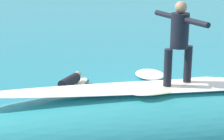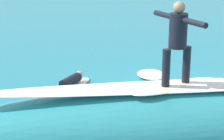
{
  "view_description": "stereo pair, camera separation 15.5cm",
  "coord_description": "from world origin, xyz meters",
  "views": [
    {
      "loc": [
        4.32,
        8.85,
        4.04
      ],
      "look_at": [
        1.56,
        0.14,
        1.17
      ],
      "focal_mm": 65.86,
      "sensor_mm": 36.0,
      "label": 1
    },
    {
      "loc": [
        4.17,
        8.9,
        4.04
      ],
      "look_at": [
        1.56,
        0.14,
        1.17
      ],
      "focal_mm": 65.86,
      "sensor_mm": 36.0,
      "label": 2
    }
  ],
  "objects": [
    {
      "name": "surfboard_riding",
      "position": [
        0.98,
        2.32,
        1.45
      ],
      "size": [
        1.99,
        0.91,
        0.09
      ],
      "primitive_type": "ellipsoid",
      "rotation": [
        0.0,
        0.0,
        0.21
      ],
      "color": "#EAE5C6",
      "rests_on": "wave_crest"
    },
    {
      "name": "wave_crest",
      "position": [
        0.59,
        2.38,
        0.71
      ],
      "size": [
        10.08,
        3.7,
        1.41
      ],
      "primitive_type": "ellipsoid",
      "rotation": [
        0.0,
        0.0,
        -0.17
      ],
      "color": "teal",
      "rests_on": "ground_plane"
    },
    {
      "name": "wave_foam_lip",
      "position": [
        0.59,
        2.38,
        1.45
      ],
      "size": [
        8.4,
        2.12,
        0.08
      ],
      "primitive_type": "ellipsoid",
      "rotation": [
        0.0,
        0.0,
        -0.17
      ],
      "color": "white",
      "rests_on": "wave_crest"
    },
    {
      "name": "foam_patch_far",
      "position": [
        -0.48,
        -2.39,
        0.08
      ],
      "size": [
        0.89,
        1.08,
        0.15
      ],
      "primitive_type": "ellipsoid",
      "rotation": [
        0.0,
        0.0,
        1.58
      ],
      "color": "white",
      "rests_on": "ground_plane"
    },
    {
      "name": "surfer_paddling",
      "position": [
        2.23,
        -1.96,
        0.22
      ],
      "size": [
        1.26,
        1.33,
        0.3
      ],
      "rotation": [
        0.0,
        0.0,
        -2.32
      ],
      "color": "black",
      "rests_on": "surfboard_paddling"
    },
    {
      "name": "ground_plane",
      "position": [
        0.0,
        0.0,
        0.0
      ],
      "size": [
        120.0,
        120.0,
        0.0
      ],
      "primitive_type": "plane",
      "color": "teal"
    },
    {
      "name": "surfboard_paddling",
      "position": [
        2.15,
        -2.05,
        0.05
      ],
      "size": [
        1.7,
        1.77,
        0.09
      ],
      "primitive_type": "ellipsoid",
      "rotation": [
        0.0,
        0.0,
        -2.32
      ],
      "color": "#EAE5C6",
      "rests_on": "ground_plane"
    },
    {
      "name": "surfer_riding",
      "position": [
        0.98,
        2.32,
        2.39
      ],
      "size": [
        0.6,
        1.44,
        1.54
      ],
      "rotation": [
        0.0,
        0.0,
        0.21
      ],
      "color": "black",
      "rests_on": "surfboard_riding"
    }
  ]
}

